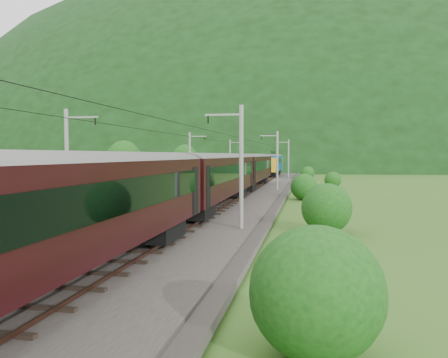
# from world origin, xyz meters

# --- Properties ---
(ground) EXTENTS (600.00, 600.00, 0.00)m
(ground) POSITION_xyz_m (0.00, 0.00, 0.00)
(ground) COLOR #35581B
(ground) RESTS_ON ground
(railbed) EXTENTS (14.00, 220.00, 0.30)m
(railbed) POSITION_xyz_m (0.00, 10.00, 0.15)
(railbed) COLOR #38332D
(railbed) RESTS_ON ground
(track_left) EXTENTS (2.40, 220.00, 0.27)m
(track_left) POSITION_xyz_m (-2.40, 10.00, 0.37)
(track_left) COLOR #522E23
(track_left) RESTS_ON railbed
(track_right) EXTENTS (2.40, 220.00, 0.27)m
(track_right) POSITION_xyz_m (2.40, 10.00, 0.37)
(track_right) COLOR #522E23
(track_right) RESTS_ON railbed
(catenary_left) EXTENTS (2.54, 192.28, 8.00)m
(catenary_left) POSITION_xyz_m (-6.12, 32.00, 4.50)
(catenary_left) COLOR gray
(catenary_left) RESTS_ON railbed
(catenary_right) EXTENTS (2.54, 192.28, 8.00)m
(catenary_right) POSITION_xyz_m (6.12, 32.00, 4.50)
(catenary_right) COLOR gray
(catenary_right) RESTS_ON railbed
(overhead_wires) EXTENTS (4.83, 198.00, 0.03)m
(overhead_wires) POSITION_xyz_m (0.00, 10.00, 7.10)
(overhead_wires) COLOR black
(overhead_wires) RESTS_ON ground
(mountain_main) EXTENTS (504.00, 360.00, 244.00)m
(mountain_main) POSITION_xyz_m (0.00, 260.00, 0.00)
(mountain_main) COLOR black
(mountain_main) RESTS_ON ground
(mountain_ridge) EXTENTS (336.00, 280.00, 132.00)m
(mountain_ridge) POSITION_xyz_m (-120.00, 300.00, 0.00)
(mountain_ridge) COLOR black
(mountain_ridge) RESTS_ON ground
(train) EXTENTS (3.28, 157.32, 5.71)m
(train) POSITION_xyz_m (2.40, -1.89, 3.83)
(train) COLOR black
(train) RESTS_ON ground
(hazard_post_near) EXTENTS (0.15, 0.15, 1.42)m
(hazard_post_near) POSITION_xyz_m (-0.64, 61.88, 1.01)
(hazard_post_near) COLOR red
(hazard_post_near) RESTS_ON railbed
(hazard_post_far) EXTENTS (0.15, 0.15, 1.45)m
(hazard_post_far) POSITION_xyz_m (0.47, 33.95, 1.03)
(hazard_post_far) COLOR red
(hazard_post_far) RESTS_ON railbed
(signal) EXTENTS (0.26, 0.26, 2.39)m
(signal) POSITION_xyz_m (-4.40, 63.47, 1.70)
(signal) COLOR black
(signal) RESTS_ON railbed
(vegetation_left) EXTENTS (10.68, 143.93, 7.05)m
(vegetation_left) POSITION_xyz_m (-13.66, 16.80, 2.83)
(vegetation_left) COLOR #154412
(vegetation_left) RESTS_ON ground
(vegetation_right) EXTENTS (6.84, 107.85, 3.03)m
(vegetation_right) POSITION_xyz_m (11.51, 4.65, 1.37)
(vegetation_right) COLOR #154412
(vegetation_right) RESTS_ON ground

